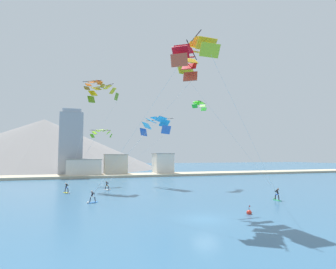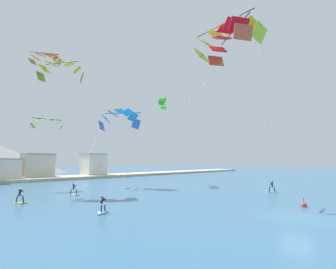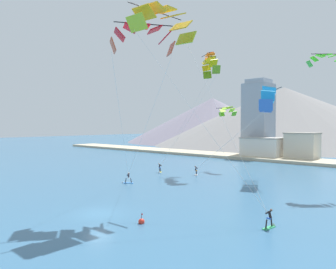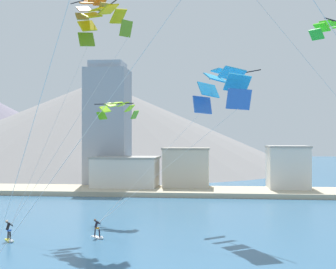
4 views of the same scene
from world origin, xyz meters
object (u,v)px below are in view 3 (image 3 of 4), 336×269
object	(u,v)px
parafoil_kite_distant_mid_solo	(210,57)
race_marker_buoy	(141,222)
kitesurfer_far_left	(271,222)
parafoil_kite_near_lead	(268,97)
kitesurfer_near_trail	(160,170)
parafoil_kite_distant_low_drift	(327,59)
parafoil_kite_far_left	(164,20)
parafoil_kite_distant_high_outer	(227,110)
parafoil_kite_near_trail	(209,66)
kitesurfer_near_lead	(196,173)
parafoil_kite_mid_center	(142,37)
kitesurfer_mid_center	(127,180)

from	to	relation	value
parafoil_kite_distant_mid_solo	race_marker_buoy	bearing A→B (deg)	-64.41
kitesurfer_far_left	parafoil_kite_near_lead	xyz separation A→B (m)	(-11.60, 23.80, 12.68)
kitesurfer_near_trail	parafoil_kite_distant_mid_solo	xyz separation A→B (m)	(4.21, 9.52, 21.27)
kitesurfer_near_trail	parafoil_kite_distant_low_drift	bearing A→B (deg)	10.09
parafoil_kite_far_left	race_marker_buoy	xyz separation A→B (m)	(3.15, -6.29, -19.85)
parafoil_kite_distant_high_outer	parafoil_kite_distant_mid_solo	bearing A→B (deg)	-120.14
kitesurfer_far_left	parafoil_kite_distant_high_outer	bearing A→B (deg)	127.65
parafoil_kite_near_lead	parafoil_kite_near_trail	distance (m)	13.03
kitesurfer_near_trail	parafoil_kite_far_left	bearing A→B (deg)	-45.26
race_marker_buoy	parafoil_kite_near_trail	bearing A→B (deg)	114.78
kitesurfer_near_lead	parafoil_kite_near_lead	world-z (taller)	parafoil_kite_near_lead
parafoil_kite_near_lead	parafoil_kite_distant_low_drift	size ratio (longest dim) A/B	2.86
parafoil_kite_distant_high_outer	parafoil_kite_distant_low_drift	world-z (taller)	parafoil_kite_distant_low_drift
parafoil_kite_distant_low_drift	parafoil_kite_mid_center	bearing A→B (deg)	-118.42
parafoil_kite_near_trail	race_marker_buoy	bearing A→B (deg)	-65.22
parafoil_kite_near_trail	parafoil_kite_far_left	size ratio (longest dim) A/B	0.99
kitesurfer_mid_center	parafoil_kite_near_lead	xyz separation A→B (m)	(13.59, 18.12, 12.76)
kitesurfer_near_trail	parafoil_kite_mid_center	distance (m)	29.20
kitesurfer_far_left	kitesurfer_near_lead	bearing A→B (deg)	139.85
race_marker_buoy	kitesurfer_mid_center	bearing A→B (deg)	142.98
kitesurfer_mid_center	parafoil_kite_distant_low_drift	distance (m)	32.91
parafoil_kite_distant_low_drift	parafoil_kite_distant_mid_solo	world-z (taller)	parafoil_kite_distant_mid_solo
parafoil_kite_mid_center	parafoil_kite_distant_mid_solo	xyz separation A→B (m)	(-10.34, 27.49, 3.44)
parafoil_kite_far_left	parafoil_kite_distant_high_outer	bearing A→B (deg)	109.61
parafoil_kite_distant_mid_solo	parafoil_kite_far_left	bearing A→B (deg)	-64.65
parafoil_kite_distant_low_drift	kitesurfer_near_trail	bearing A→B (deg)	-169.91
parafoil_kite_mid_center	parafoil_kite_distant_high_outer	world-z (taller)	parafoil_kite_mid_center
parafoil_kite_near_lead	parafoil_kite_far_left	bearing A→B (deg)	-91.34
parafoil_kite_near_trail	race_marker_buoy	world-z (taller)	parafoil_kite_near_trail
kitesurfer_near_trail	parafoil_kite_far_left	size ratio (longest dim) A/B	0.09
parafoil_kite_far_left	race_marker_buoy	size ratio (longest dim) A/B	19.47
kitesurfer_far_left	parafoil_kite_distant_low_drift	bearing A→B (deg)	95.36
kitesurfer_near_lead	kitesurfer_mid_center	xyz separation A→B (m)	(-3.21, -12.86, -0.02)
parafoil_kite_distant_high_outer	parafoil_kite_distant_mid_solo	world-z (taller)	parafoil_kite_distant_mid_solo
parafoil_kite_near_lead	race_marker_buoy	xyz separation A→B (m)	(2.59, -30.32, -13.06)
kitesurfer_near_trail	parafoil_kite_near_trail	size ratio (longest dim) A/B	0.09
parafoil_kite_distant_high_outer	parafoil_kite_distant_mid_solo	size ratio (longest dim) A/B	1.07
kitesurfer_mid_center	kitesurfer_near_trail	bearing A→B (deg)	108.60
parafoil_kite_near_trail	parafoil_kite_distant_high_outer	size ratio (longest dim) A/B	3.93
kitesurfer_far_left	race_marker_buoy	world-z (taller)	kitesurfer_far_left
parafoil_kite_near_trail	parafoil_kite_distant_low_drift	xyz separation A→B (m)	(20.98, -2.35, -1.82)
parafoil_kite_mid_center	parafoil_kite_distant_low_drift	size ratio (longest dim) A/B	3.81
kitesurfer_mid_center	kitesurfer_near_lead	bearing A→B (deg)	76.00
parafoil_kite_near_lead	parafoil_kite_distant_low_drift	distance (m)	10.86
parafoil_kite_near_trail	parafoil_kite_mid_center	distance (m)	26.58
kitesurfer_near_lead	race_marker_buoy	bearing A→B (deg)	-62.64
parafoil_kite_distant_low_drift	parafoil_kite_distant_mid_solo	xyz separation A→B (m)	(-22.65, 4.74, 4.10)
race_marker_buoy	kitesurfer_near_lead	bearing A→B (deg)	117.36
kitesurfer_near_lead	parafoil_kite_mid_center	bearing A→B (deg)	-68.92
parafoil_kite_far_left	kitesurfer_far_left	bearing A→B (deg)	1.05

